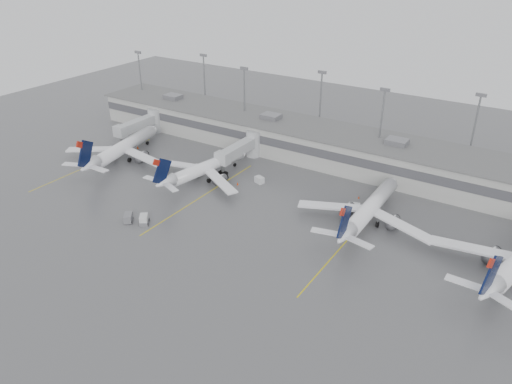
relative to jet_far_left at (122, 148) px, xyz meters
The scene contains 19 objects.
ground 56.09m from the jet_far_left, 31.31° to the right, with size 260.00×260.00×0.00m, color #4E4E50.
terminal 55.88m from the jet_far_left, 31.13° to the left, with size 152.00×17.00×9.45m.
light_masts 59.69m from the jet_far_left, 35.93° to the left, with size 142.40×8.00×20.60m.
jet_bridge_left 18.32m from the jet_far_left, 114.76° to the left, with size 4.00×17.20×7.00m.
jet_bridge_right 31.99m from the jet_far_left, 31.31° to the left, with size 4.00×17.20×7.00m.
stand_markings 48.22m from the jet_far_left, ahead, with size 105.25×40.00×0.01m.
jet_far_left is the anchor object (origin of this frame).
jet_mid_left 25.40m from the jet_far_left, ahead, with size 26.54×30.00×9.77m.
jet_mid_right 66.28m from the jet_far_left, ahead, with size 29.05×32.54×10.53m.
baggage_tug 34.88m from the jet_far_left, 37.24° to the right, with size 3.13×3.35×1.85m.
baggage_cart 33.17m from the jet_far_left, 42.25° to the right, with size 2.88×3.11×1.75m.
gse_uld_a 14.61m from the jet_far_left, 119.18° to the left, with size 2.42×1.61×1.71m, color silver.
gse_uld_b 38.38m from the jet_far_left, 11.54° to the left, with size 2.20×1.47×1.56m, color silver.
gse_uld_c 62.28m from the jet_far_left, ahead, with size 2.31×1.54×1.64m, color silver.
gse_loader 25.20m from the jet_far_left, 27.17° to the left, with size 1.80×2.89×1.80m, color slate.
cone_a 8.72m from the jet_far_left, 107.38° to the left, with size 0.48×0.48×0.76m, color #F34005.
cone_b 34.12m from the jet_far_left, ahead, with size 0.44×0.44×0.69m, color #F34005.
cone_c 61.99m from the jet_far_left, 12.01° to the left, with size 0.37×0.37×0.60m, color #F34005.
cone_d 90.18m from the jet_far_left, ahead, with size 0.39×0.39×0.62m, color #F34005.
Camera 1 is at (46.48, -53.76, 52.18)m, focal length 35.00 mm.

